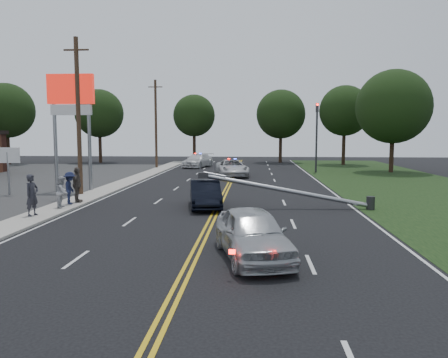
# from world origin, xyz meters

# --- Properties ---
(ground) EXTENTS (120.00, 120.00, 0.00)m
(ground) POSITION_xyz_m (0.00, 0.00, 0.00)
(ground) COLOR black
(ground) RESTS_ON ground
(sidewalk) EXTENTS (1.80, 70.00, 0.12)m
(sidewalk) POSITION_xyz_m (-8.40, 10.00, 0.06)
(sidewalk) COLOR #A49F94
(sidewalk) RESTS_ON ground
(centerline_yellow) EXTENTS (0.36, 80.00, 0.00)m
(centerline_yellow) POSITION_xyz_m (0.00, 10.00, 0.01)
(centerline_yellow) COLOR gold
(centerline_yellow) RESTS_ON ground
(pylon_sign) EXTENTS (3.20, 0.35, 8.00)m
(pylon_sign) POSITION_xyz_m (-10.50, 14.00, 6.00)
(pylon_sign) COLOR gray
(pylon_sign) RESTS_ON ground
(small_sign) EXTENTS (1.60, 0.14, 3.10)m
(small_sign) POSITION_xyz_m (-14.00, 12.00, 2.33)
(small_sign) COLOR gray
(small_sign) RESTS_ON ground
(traffic_signal) EXTENTS (0.28, 0.41, 7.05)m
(traffic_signal) POSITION_xyz_m (8.30, 30.00, 4.21)
(traffic_signal) COLOR #2D2D30
(traffic_signal) RESTS_ON ground
(fallen_streetlight) EXTENTS (9.36, 0.44, 1.91)m
(fallen_streetlight) POSITION_xyz_m (4.19, 8.00, 0.92)
(fallen_streetlight) COLOR #2D2D30
(fallen_streetlight) RESTS_ON ground
(utility_pole_mid) EXTENTS (1.60, 0.28, 10.00)m
(utility_pole_mid) POSITION_xyz_m (-9.20, 12.00, 5.08)
(utility_pole_mid) COLOR #382619
(utility_pole_mid) RESTS_ON ground
(utility_pole_far) EXTENTS (1.60, 0.28, 10.00)m
(utility_pole_far) POSITION_xyz_m (-9.20, 34.00, 5.08)
(utility_pole_far) COLOR #382619
(utility_pole_far) RESTS_ON ground
(tree_4) EXTENTS (6.99, 6.99, 10.40)m
(tree_4) POSITION_xyz_m (-29.74, 39.13, 6.90)
(tree_4) COLOR black
(tree_4) RESTS_ON ground
(tree_5) EXTENTS (6.52, 6.52, 9.96)m
(tree_5) POSITION_xyz_m (-19.09, 43.29, 6.68)
(tree_5) COLOR black
(tree_5) RESTS_ON ground
(tree_6) EXTENTS (5.88, 5.88, 9.43)m
(tree_6) POSITION_xyz_m (-6.51, 46.26, 6.47)
(tree_6) COLOR black
(tree_6) RESTS_ON ground
(tree_7) EXTENTS (6.67, 6.67, 9.94)m
(tree_7) POSITION_xyz_m (5.57, 45.27, 6.59)
(tree_7) COLOR black
(tree_7) RESTS_ON ground
(tree_8) EXTENTS (6.37, 6.37, 10.03)m
(tree_8) POSITION_xyz_m (13.33, 41.33, 6.84)
(tree_8) COLOR black
(tree_8) RESTS_ON ground
(tree_9) EXTENTS (7.52, 7.52, 10.47)m
(tree_9) POSITION_xyz_m (16.10, 30.81, 6.71)
(tree_9) COLOR black
(tree_9) RESTS_ON ground
(crashed_sedan) EXTENTS (2.29, 4.68, 1.48)m
(crashed_sedan) POSITION_xyz_m (-0.68, 8.05, 0.74)
(crashed_sedan) COLOR black
(crashed_sedan) RESTS_ON ground
(waiting_sedan) EXTENTS (2.99, 5.09, 1.62)m
(waiting_sedan) POSITION_xyz_m (1.91, -1.45, 0.81)
(waiting_sedan) COLOR #B0B4B8
(waiting_sedan) RESTS_ON ground
(emergency_a) EXTENTS (3.64, 6.06, 1.58)m
(emergency_a) POSITION_xyz_m (-0.11, 25.38, 0.79)
(emergency_a) COLOR silver
(emergency_a) RESTS_ON ground
(emergency_b) EXTENTS (3.66, 5.91, 1.60)m
(emergency_b) POSITION_xyz_m (-4.68, 35.89, 0.80)
(emergency_b) COLOR silver
(emergency_b) RESTS_ON ground
(bystander_a) EXTENTS (0.65, 0.82, 1.98)m
(bystander_a) POSITION_xyz_m (-8.53, 4.53, 1.11)
(bystander_a) COLOR #26262E
(bystander_a) RESTS_ON sidewalk
(bystander_b) EXTENTS (0.73, 0.89, 1.66)m
(bystander_b) POSITION_xyz_m (-8.11, 6.87, 0.95)
(bystander_b) COLOR #AFAFB4
(bystander_b) RESTS_ON sidewalk
(bystander_c) EXTENTS (0.90, 1.27, 1.79)m
(bystander_c) POSITION_xyz_m (-8.18, 8.00, 1.01)
(bystander_c) COLOR #171C3A
(bystander_c) RESTS_ON sidewalk
(bystander_d) EXTENTS (0.56, 1.20, 1.99)m
(bystander_d) POSITION_xyz_m (-8.04, 8.64, 1.12)
(bystander_d) COLOR #584E46
(bystander_d) RESTS_ON sidewalk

